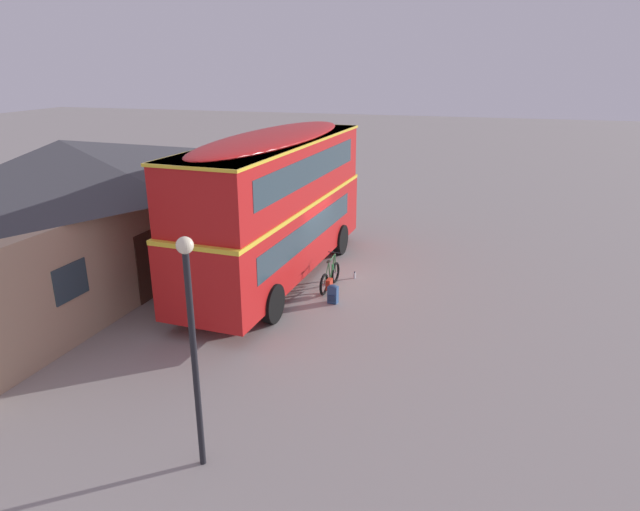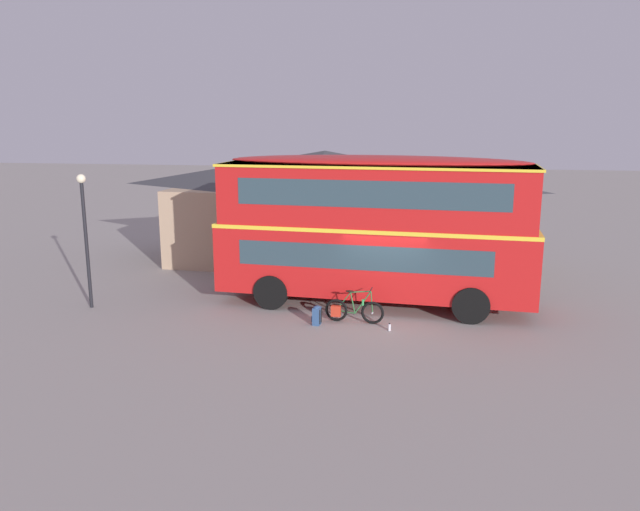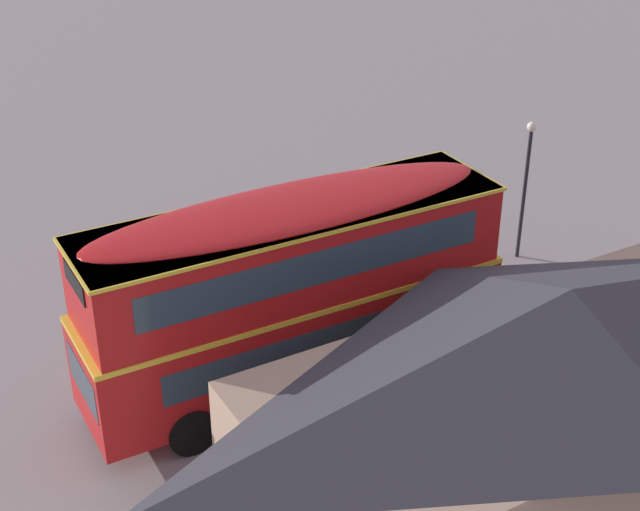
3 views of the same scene
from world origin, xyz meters
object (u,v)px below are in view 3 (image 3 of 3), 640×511
(double_decker_bus, at_px, (293,286))
(street_lamp, at_px, (526,175))
(touring_bicycle, at_px, (271,326))
(backpack_on_ground, at_px, (298,311))
(water_bottle_clear_plastic, at_px, (222,338))

(double_decker_bus, distance_m, street_lamp, 9.02)
(street_lamp, bearing_deg, touring_bicycle, -0.74)
(touring_bicycle, relative_size, backpack_on_ground, 3.09)
(double_decker_bus, relative_size, street_lamp, 2.37)
(backpack_on_ground, bearing_deg, water_bottle_clear_plastic, -5.04)
(backpack_on_ground, relative_size, street_lamp, 0.13)
(double_decker_bus, distance_m, backpack_on_ground, 3.57)
(touring_bicycle, bearing_deg, double_decker_bus, 76.29)
(touring_bicycle, relative_size, street_lamp, 0.42)
(street_lamp, bearing_deg, double_decker_bus, 11.45)
(backpack_on_ground, bearing_deg, double_decker_bus, 57.17)
(touring_bicycle, relative_size, water_bottle_clear_plastic, 7.86)
(double_decker_bus, height_order, touring_bicycle, double_decker_bus)
(water_bottle_clear_plastic, bearing_deg, touring_bicycle, 154.23)
(touring_bicycle, bearing_deg, street_lamp, 179.26)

